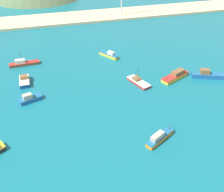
{
  "coord_description": "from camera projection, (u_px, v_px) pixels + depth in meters",
  "views": [
    {
      "loc": [
        -3.46,
        -18.43,
        45.47
      ],
      "look_at": [
        14.08,
        44.94,
        0.86
      ],
      "focal_mm": 42.19,
      "sensor_mm": 36.0,
      "label": 1
    }
  ],
  "objects": [
    {
      "name": "fishing_boat_10",
      "position": [
        208.0,
        75.0,
        89.93
      ],
      "size": [
        11.43,
        6.6,
        3.02
      ],
      "color": "#1E5BA8",
      "rests_on": "ground"
    },
    {
      "name": "fishing_boat_9",
      "position": [
        23.0,
        63.0,
        97.52
      ],
      "size": [
        10.95,
        3.03,
        5.49
      ],
      "color": "brown",
      "rests_on": "ground"
    },
    {
      "name": "fishing_boat_1",
      "position": [
        159.0,
        137.0,
        64.34
      ],
      "size": [
        8.81,
        6.1,
        2.51
      ],
      "color": "orange",
      "rests_on": "ground"
    },
    {
      "name": "fishing_boat_7",
      "position": [
        30.0,
        98.0,
        78.23
      ],
      "size": [
        7.16,
        4.42,
        2.61
      ],
      "color": "#1E5BA8",
      "rests_on": "ground"
    },
    {
      "name": "fishing_boat_14",
      "position": [
        176.0,
        76.0,
        89.49
      ],
      "size": [
        11.46,
        7.41,
        2.64
      ],
      "color": "gold",
      "rests_on": "ground"
    },
    {
      "name": "beach_strip",
      "position": [
        47.0,
        20.0,
        139.26
      ],
      "size": [
        247.0,
        20.34,
        1.2
      ],
      "primitive_type": "cube",
      "color": "beige",
      "rests_on": "ground"
    },
    {
      "name": "fishing_boat_13",
      "position": [
        109.0,
        55.0,
        103.49
      ],
      "size": [
        6.55,
        8.37,
        2.39
      ],
      "color": "gold",
      "rests_on": "ground"
    },
    {
      "name": "fishing_boat_0",
      "position": [
        138.0,
        82.0,
        86.9
      ],
      "size": [
        5.96,
        9.49,
        5.65
      ],
      "color": "red",
      "rests_on": "ground"
    },
    {
      "name": "ground",
      "position": [
        73.0,
        141.0,
        65.06
      ],
      "size": [
        260.0,
        280.0,
        0.5
      ],
      "color": "#146B7F"
    },
    {
      "name": "fishing_boat_6",
      "position": [
        24.0,
        81.0,
        86.86
      ],
      "size": [
        3.29,
        7.29,
        2.37
      ],
      "color": "#14478C",
      "rests_on": "ground"
    }
  ]
}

